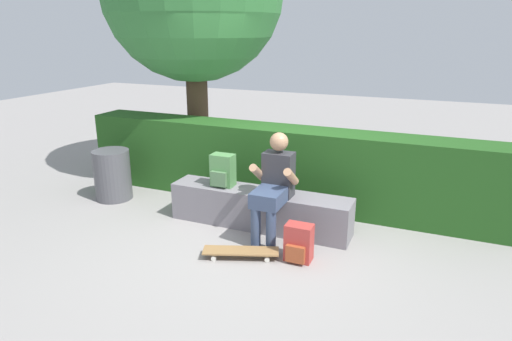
{
  "coord_description": "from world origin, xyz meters",
  "views": [
    {
      "loc": [
        1.91,
        -4.23,
        2.31
      ],
      "look_at": [
        -0.01,
        0.29,
        0.74
      ],
      "focal_mm": 31.09,
      "sensor_mm": 36.0,
      "label": 1
    }
  ],
  "objects_px": {
    "bench_main": "(259,209)",
    "trash_bin": "(113,175)",
    "person_skater": "(274,184)",
    "backpack_on_bench": "(223,171)",
    "backpack_on_ground": "(299,243)",
    "skateboard_near_person": "(241,251)"
  },
  "relations": [
    {
      "from": "bench_main",
      "to": "backpack_on_bench",
      "type": "height_order",
      "value": "backpack_on_bench"
    },
    {
      "from": "person_skater",
      "to": "backpack_on_bench",
      "type": "height_order",
      "value": "person_skater"
    },
    {
      "from": "person_skater",
      "to": "backpack_on_ground",
      "type": "bearing_deg",
      "value": -43.12
    },
    {
      "from": "skateboard_near_person",
      "to": "backpack_on_ground",
      "type": "bearing_deg",
      "value": 18.17
    },
    {
      "from": "backpack_on_bench",
      "to": "person_skater",
      "type": "bearing_deg",
      "value": -14.95
    },
    {
      "from": "skateboard_near_person",
      "to": "trash_bin",
      "type": "xyz_separation_m",
      "value": [
        -2.39,
        0.87,
        0.28
      ]
    },
    {
      "from": "person_skater",
      "to": "backpack_on_bench",
      "type": "distance_m",
      "value": 0.77
    },
    {
      "from": "trash_bin",
      "to": "person_skater",
      "type": "bearing_deg",
      "value": -6.22
    },
    {
      "from": "person_skater",
      "to": "backpack_on_bench",
      "type": "xyz_separation_m",
      "value": [
        -0.75,
        0.2,
        -0.0
      ]
    },
    {
      "from": "bench_main",
      "to": "skateboard_near_person",
      "type": "xyz_separation_m",
      "value": [
        0.12,
        -0.8,
        -0.16
      ]
    },
    {
      "from": "backpack_on_ground",
      "to": "bench_main",
      "type": "bearing_deg",
      "value": 138.52
    },
    {
      "from": "skateboard_near_person",
      "to": "bench_main",
      "type": "bearing_deg",
      "value": 98.58
    },
    {
      "from": "bench_main",
      "to": "trash_bin",
      "type": "distance_m",
      "value": 2.28
    },
    {
      "from": "bench_main",
      "to": "backpack_on_bench",
      "type": "distance_m",
      "value": 0.65
    },
    {
      "from": "backpack_on_bench",
      "to": "trash_bin",
      "type": "relative_size",
      "value": 0.56
    },
    {
      "from": "skateboard_near_person",
      "to": "backpack_on_bench",
      "type": "distance_m",
      "value": 1.16
    },
    {
      "from": "backpack_on_ground",
      "to": "trash_bin",
      "type": "relative_size",
      "value": 0.56
    },
    {
      "from": "person_skater",
      "to": "trash_bin",
      "type": "height_order",
      "value": "person_skater"
    },
    {
      "from": "skateboard_near_person",
      "to": "trash_bin",
      "type": "distance_m",
      "value": 2.56
    },
    {
      "from": "bench_main",
      "to": "trash_bin",
      "type": "height_order",
      "value": "trash_bin"
    },
    {
      "from": "backpack_on_ground",
      "to": "person_skater",
      "type": "bearing_deg",
      "value": 136.88
    },
    {
      "from": "person_skater",
      "to": "backpack_on_bench",
      "type": "relative_size",
      "value": 3.04
    }
  ]
}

